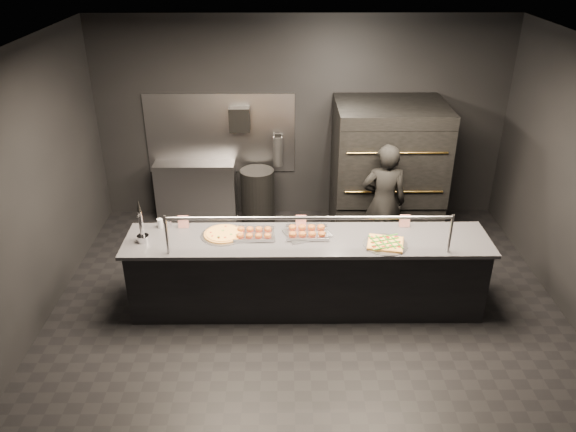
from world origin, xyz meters
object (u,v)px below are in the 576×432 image
Objects in this scene: pizza_oven at (387,169)px; round_pizza at (223,234)px; prep_shelf at (196,191)px; towel_dispenser at (240,119)px; worker at (383,203)px; fire_extinguisher at (278,151)px; slider_tray_a at (254,233)px; service_counter at (307,273)px; square_pizza at (385,244)px; beer_tap at (142,230)px; trash_bin at (258,196)px; slider_tray_b at (307,232)px.

pizza_oven reaches higher than round_pizza.
prep_shelf is 2.37× the size of round_pizza.
towel_dispenser reaches higher than worker.
slider_tray_a is at bearing -96.15° from fire_extinguisher.
service_counter is 11.71× the size of towel_dispenser.
square_pizza is (1.75, -2.54, -0.61)m from towel_dispenser.
round_pizza is (-2.15, -1.82, -0.03)m from pizza_oven.
prep_shelf is 1.39m from fire_extinguisher.
prep_shelf is 2.51m from slider_tray_a.
service_counter is 8.11× the size of beer_tap.
slider_tray_a is (0.35, -0.01, 0.01)m from round_pizza.
towel_dispenser is 0.74m from fire_extinguisher.
pizza_oven is 1.59× the size of prep_shelf.
worker is (1.64, 1.06, -0.14)m from slider_tray_a.
fire_extinguisher is at bearing 75.47° from round_pizza.
towel_dispenser is at bearing 166.86° from pizza_oven.
trash_bin is (-0.66, 2.18, -0.04)m from service_counter.
beer_tap is 1.00× the size of round_pizza.
round_pizza is 0.31× the size of worker.
beer_tap is 0.31× the size of worker.
worker is (1.99, 1.05, -0.12)m from round_pizza.
beer_tap reaches higher than square_pizza.
slider_tray_b is at bearing 45.54° from worker.
worker reaches higher than round_pizza.
square_pizza reaches higher than round_pizza.
towel_dispenser is at bearing 88.76° from round_pizza.
prep_shelf is 2.49× the size of square_pizza.
worker reaches higher than slider_tray_a.
prep_shelf is (-1.60, 2.32, -0.01)m from service_counter.
towel_dispenser is 0.73× the size of square_pizza.
trash_bin is at bearing 107.61° from slider_tray_b.
square_pizza is at bearing -7.41° from round_pizza.
service_counter reaches higher than fire_extinguisher.
prep_shelf is at bearing 134.77° from square_pizza.
service_counter is 0.50m from slider_tray_b.
fire_extinguisher is 2.82m from square_pizza.
service_counter reaches higher than prep_shelf.
slider_tray_b is (0.95, 0.02, 0.01)m from round_pizza.
slider_tray_a is at bearing -65.98° from prep_shelf.
square_pizza is (2.68, -0.10, -0.13)m from beer_tap.
service_counter is 0.98m from square_pizza.
beer_tap reaches higher than service_counter.
service_counter is at bearing -7.31° from slider_tray_a.
square_pizza is (1.20, -2.55, -0.12)m from fire_extinguisher.
pizza_oven is at bearing 45.36° from slider_tray_a.
square_pizza is at bearing 82.41° from worker.
slider_tray_a is at bearing 172.69° from service_counter.
slider_tray_a is 1.96m from worker.
square_pizza is (1.45, -0.23, -0.01)m from slider_tray_a.
pizza_oven is 3.60m from beer_tap.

